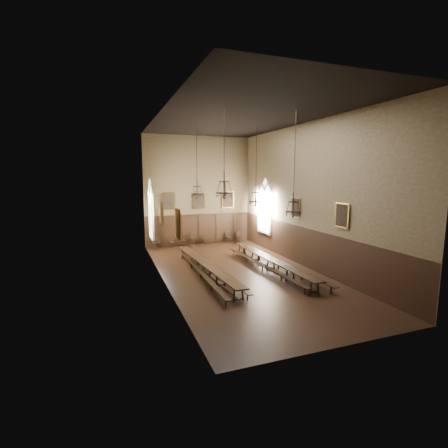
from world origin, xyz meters
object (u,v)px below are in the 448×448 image
chair_2 (183,243)px  chandelier_front_right (293,205)px  chandelier_back_right (256,197)px  chair_1 (172,244)px  table_left (206,269)px  bench_left_inner (217,271)px  chair_0 (158,245)px  table_right (271,264)px  chandelier_front_left (224,187)px  chair_4 (206,241)px  chair_7 (239,239)px  bench_left_outer (200,273)px  chandelier_back_left (197,190)px  bench_right_inner (262,267)px  chair_3 (194,241)px  chair_6 (229,239)px  bench_right_outer (278,264)px

chair_2 → chandelier_front_right: chandelier_front_right is taller
chandelier_back_right → chair_1: bearing=124.3°
table_left → chair_2: chair_2 is taller
chandelier_front_right → chandelier_back_right: bearing=87.8°
bench_left_inner → chair_0: size_ratio=10.29×
table_right → chandelier_front_left: 6.45m
chair_4 → chair_7: bearing=2.4°
bench_left_outer → chandelier_back_left: chandelier_back_left is taller
bench_right_inner → chair_1: chair_1 is taller
chair_3 → bench_left_inner: bearing=-97.0°
bench_left_inner → chair_6: chair_6 is taller
chair_4 → chandelier_front_left: bearing=-97.7°
chair_0 → chair_6: bearing=3.7°
chair_7 → bench_left_inner: bearing=-128.5°
table_right → bench_right_outer: size_ratio=0.95×
table_left → chandelier_back_left: bearing=86.2°
bench_right_inner → chair_6: size_ratio=9.50×
table_right → bench_left_outer: size_ratio=1.04×
chair_1 → chair_6: 4.96m
table_left → chair_1: bearing=92.8°
chair_7 → chair_3: bearing=171.1°
chair_7 → chandelier_front_right: (-1.67, -11.29, 3.99)m
bench_right_outer → bench_left_inner: bearing=178.0°
chair_0 → bench_right_inner: bearing=-56.5°
chair_3 → chair_7: bearing=-2.2°
bench_left_inner → bench_right_outer: 4.01m
bench_right_outer → chair_4: bearing=103.8°
table_left → chandelier_back_right: 5.95m
table_right → bench_right_inner: table_right is taller
chandelier_back_right → table_right: bearing=-88.6°
table_left → chair_3: 8.42m
bench_left_inner → bench_right_inner: bench_right_inner is taller
table_left → bench_left_outer: table_left is taller
chair_3 → chandelier_front_left: (-1.14, -10.65, 4.88)m
bench_right_inner → chandelier_back_left: chandelier_back_left is taller
bench_right_outer → chandelier_back_left: bearing=149.0°
chandelier_back_left → chair_1: bearing=95.5°
table_right → chair_1: 9.71m
chair_4 → chair_6: bearing=4.3°
bench_left_inner → chandelier_back_left: size_ratio=2.00×
bench_left_inner → chair_1: chair_1 is taller
bench_right_inner → chair_4: (-0.98, 8.66, 0.00)m
bench_left_inner → chair_2: bearing=90.6°
chair_4 → chandelier_back_right: bearing=-72.9°
chair_6 → chair_7: 0.94m
chandelier_front_right → chair_1: bearing=110.4°
chair_3 → chandelier_back_right: 8.06m
chair_4 → bench_right_outer: bearing=-72.2°
table_right → chandelier_front_right: 4.74m
chandelier_back_right → bench_left_inner: bearing=-149.7°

